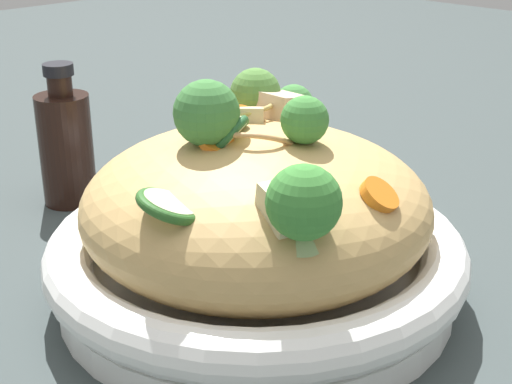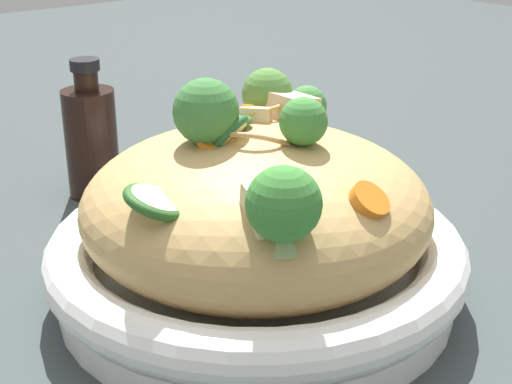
# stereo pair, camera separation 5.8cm
# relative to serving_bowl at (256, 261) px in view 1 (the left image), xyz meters

# --- Properties ---
(ground_plane) EXTENTS (3.00, 3.00, 0.00)m
(ground_plane) POSITION_rel_serving_bowl_xyz_m (0.00, 0.00, -0.03)
(ground_plane) COLOR #36403F
(serving_bowl) EXTENTS (0.34, 0.34, 0.06)m
(serving_bowl) POSITION_rel_serving_bowl_xyz_m (0.00, 0.00, 0.00)
(serving_bowl) COLOR white
(serving_bowl) RESTS_ON ground_plane
(noodle_heap) EXTENTS (0.27, 0.27, 0.13)m
(noodle_heap) POSITION_rel_serving_bowl_xyz_m (-0.00, 0.00, 0.05)
(noodle_heap) COLOR tan
(noodle_heap) RESTS_ON serving_bowl
(broccoli_florets) EXTENTS (0.23, 0.21, 0.08)m
(broccoli_florets) POSITION_rel_serving_bowl_xyz_m (0.00, 0.00, 0.11)
(broccoli_florets) COLOR #9AC37C
(broccoli_florets) RESTS_ON serving_bowl
(carrot_coins) EXTENTS (0.22, 0.10, 0.04)m
(carrot_coins) POSITION_rel_serving_bowl_xyz_m (0.00, 0.01, 0.10)
(carrot_coins) COLOR orange
(carrot_coins) RESTS_ON serving_bowl
(zucchini_slices) EXTENTS (0.11, 0.16, 0.05)m
(zucchini_slices) POSITION_rel_serving_bowl_xyz_m (0.00, -0.05, 0.10)
(zucchini_slices) COLOR beige
(zucchini_slices) RESTS_ON serving_bowl
(chicken_chunks) EXTENTS (0.16, 0.17, 0.04)m
(chicken_chunks) POSITION_rel_serving_bowl_xyz_m (0.01, 0.02, 0.10)
(chicken_chunks) COLOR beige
(chicken_chunks) RESTS_ON serving_bowl
(soy_sauce_bottle) EXTENTS (0.06, 0.06, 0.15)m
(soy_sauce_bottle) POSITION_rel_serving_bowl_xyz_m (-0.28, -0.00, 0.03)
(soy_sauce_bottle) COLOR black
(soy_sauce_bottle) RESTS_ON ground_plane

